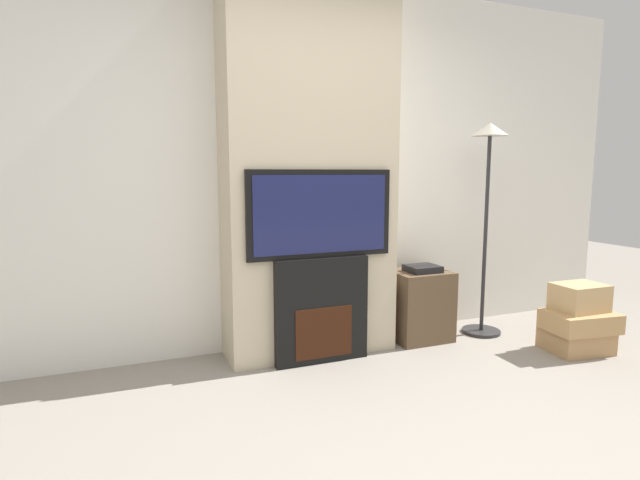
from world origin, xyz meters
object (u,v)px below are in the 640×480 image
(fireplace, at_px, (320,310))
(floor_lamp, at_px, (488,184))
(box_stack, at_px, (578,321))
(television, at_px, (320,214))
(media_stand, at_px, (419,304))

(fireplace, height_order, floor_lamp, floor_lamp)
(floor_lamp, bearing_deg, fireplace, -177.57)
(box_stack, bearing_deg, fireplace, 163.46)
(floor_lamp, distance_m, box_stack, 1.21)
(fireplace, height_order, television, television)
(fireplace, distance_m, box_stack, 1.89)
(box_stack, xyz_separation_m, media_stand, (-0.93, 0.67, 0.06))
(television, bearing_deg, media_stand, 8.50)
(television, height_order, media_stand, television)
(floor_lamp, xyz_separation_m, media_stand, (-0.56, 0.07, -0.93))
(floor_lamp, bearing_deg, box_stack, -58.54)
(television, relative_size, floor_lamp, 0.61)
(television, height_order, floor_lamp, floor_lamp)
(fireplace, distance_m, media_stand, 0.90)
(floor_lamp, distance_m, media_stand, 1.09)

